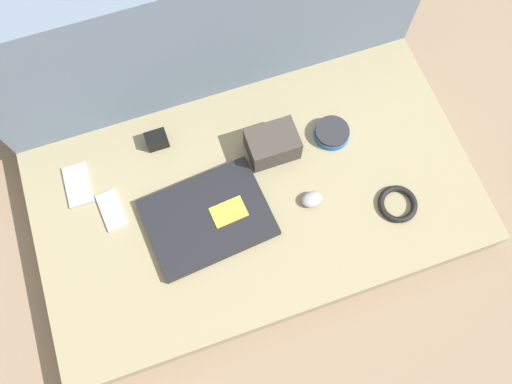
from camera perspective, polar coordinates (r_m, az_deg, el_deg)
name	(u,v)px	position (r m, az deg, el deg)	size (l,w,h in m)	color
ground_plane	(256,207)	(1.46, 0.00, -1.69)	(8.00, 8.00, 0.00)	#7A6651
couch_seat	(256,201)	(1.41, 0.00, -1.01)	(1.19, 0.67, 0.11)	#847A5B
couch_backrest	(204,31)	(1.42, -6.01, 17.79)	(1.19, 0.20, 0.53)	slate
laptop	(208,218)	(1.33, -5.51, -2.93)	(0.34, 0.27, 0.03)	black
computer_mouse	(312,199)	(1.34, 6.41, -0.83)	(0.06, 0.05, 0.03)	gray
speaker_puck	(332,133)	(1.43, 8.66, 6.69)	(0.10, 0.10, 0.03)	#1E569E
phone_silver	(112,210)	(1.39, -16.15, -2.02)	(0.07, 0.12, 0.01)	#B7B7BC
phone_black	(78,185)	(1.44, -19.64, 0.78)	(0.07, 0.12, 0.01)	#99999E
camera_pouch	(272,144)	(1.37, 1.89, 5.49)	(0.14, 0.10, 0.08)	#38332D
charger_brick	(157,140)	(1.42, -11.26, 5.85)	(0.06, 0.04, 0.05)	black
cable_coil	(398,204)	(1.39, 15.89, -1.33)	(0.11, 0.11, 0.02)	black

